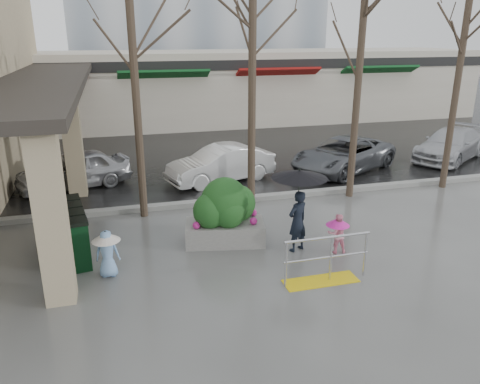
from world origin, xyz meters
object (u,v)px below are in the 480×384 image
handrail (324,265)px  car_c (343,154)px  planter (225,212)px  news_boxes (75,231)px  car_d (451,144)px  car_b (221,164)px  tree_mideast (362,37)px  tree_east (467,19)px  car_a (74,170)px  tree_midwest (253,23)px  tree_west (131,28)px  child_pink (337,230)px  child_blue (107,249)px  woman (298,197)px

handrail → car_c: 8.65m
handrail → planter: (-1.54, 2.45, 0.43)m
planter → news_boxes: bearing=175.5°
news_boxes → car_d: (14.41, 5.16, 0.05)m
handrail → car_b: car_b is taller
tree_mideast → tree_east: 3.54m
car_a → tree_mideast: bearing=51.3°
tree_mideast → planter: bearing=-153.3°
tree_midwest → car_d: bearing=18.0°
tree_west → car_b: bearing=42.4°
car_d → car_c: bearing=-117.1°
tree_mideast → car_a: (-8.55, 3.22, -4.23)m
child_pink → car_d: bearing=-134.0°
tree_west → tree_east: 10.00m
child_blue → news_boxes: (-0.72, 1.30, -0.05)m
child_blue → tree_east: bearing=-154.4°
car_b → car_d: size_ratio=0.88×
handrail → car_b: 7.44m
handrail → child_pink: handrail is taller
handrail → tree_midwest: size_ratio=0.27×
tree_mideast → car_a: tree_mideast is taller
tree_mideast → car_d: (6.19, 3.09, -4.23)m
child_blue → planter: size_ratio=0.51×
tree_east → car_b: tree_east is taller
tree_mideast → child_blue: size_ratio=6.18×
tree_east → car_d: 6.27m
tree_mideast → tree_east: bearing=-0.0°
woman → car_c: 7.37m
child_pink → car_c: car_c is taller
handrail → child_pink: size_ratio=1.95×
planter → car_a: bearing=124.8°
woman → child_pink: 1.23m
handrail → woman: 1.82m
car_d → woman: bearing=-87.0°
tree_mideast → car_b: bearing=144.2°
tree_mideast → car_c: tree_mideast is taller
tree_west → tree_mideast: (6.50, 0.00, -0.22)m
tree_mideast → child_blue: bearing=-155.8°
tree_west → car_d: size_ratio=1.57×
tree_west → woman: bearing=-44.0°
tree_mideast → car_d: tree_mideast is taller
child_pink → car_d: (8.45, 6.70, 0.07)m
woman → car_b: woman is taller
handrail → news_boxes: size_ratio=0.89×
tree_east → child_blue: 12.45m
woman → planter: woman is taller
tree_west → car_c: (7.63, 2.72, -4.45)m
tree_midwest → news_boxes: bearing=-157.2°
tree_east → car_b: bearing=159.8°
woman → car_c: woman is taller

